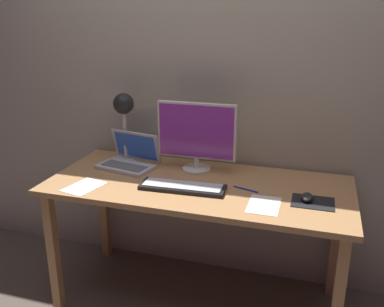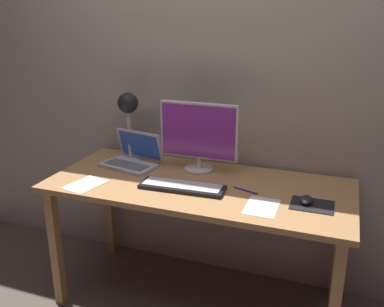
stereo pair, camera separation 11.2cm
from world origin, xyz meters
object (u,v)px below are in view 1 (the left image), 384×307
at_px(monitor, 197,134).
at_px(pen, 246,189).
at_px(keyboard_main, 183,187).
at_px(laptop, 130,157).
at_px(mouse, 307,197).
at_px(desk_lamp, 124,114).

height_order(monitor, pen, monitor).
relative_size(monitor, keyboard_main, 1.01).
bearing_deg(laptop, monitor, 6.38).
distance_m(laptop, mouse, 1.04).
distance_m(monitor, laptop, 0.42).
relative_size(desk_lamp, pen, 2.96).
height_order(keyboard_main, mouse, mouse).
bearing_deg(keyboard_main, laptop, 149.39).
height_order(monitor, laptop, monitor).
relative_size(desk_lamp, mouse, 4.32).
bearing_deg(mouse, pen, 171.87).
bearing_deg(laptop, mouse, -10.93).
distance_m(laptop, desk_lamp, 0.26).
bearing_deg(keyboard_main, mouse, 3.73).
distance_m(monitor, pen, 0.43).
height_order(desk_lamp, pen, desk_lamp).
xyz_separation_m(monitor, mouse, (0.63, -0.24, -0.20)).
distance_m(laptop, pen, 0.73).
relative_size(laptop, mouse, 3.72).
distance_m(keyboard_main, desk_lamp, 0.63).
relative_size(monitor, mouse, 4.70).
distance_m(keyboard_main, pen, 0.32).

